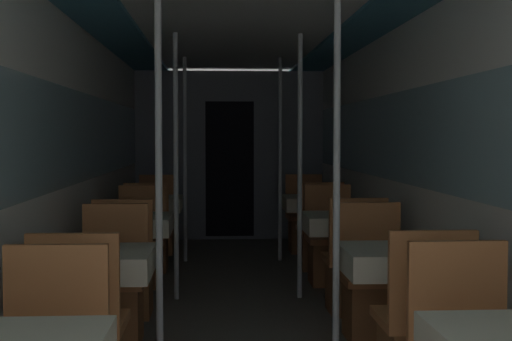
# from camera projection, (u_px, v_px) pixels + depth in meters

# --- Properties ---
(wall_left) EXTENTS (0.05, 10.16, 2.23)m
(wall_left) POSITION_uv_depth(u_px,v_px,m) (68.00, 166.00, 5.21)
(wall_left) COLOR silver
(wall_left) RESTS_ON ground_plane
(wall_right) EXTENTS (0.05, 10.16, 2.23)m
(wall_right) POSITION_uv_depth(u_px,v_px,m) (410.00, 166.00, 5.36)
(wall_right) COLOR silver
(wall_right) RESTS_ON ground_plane
(ceiling_panel) EXTENTS (2.54, 10.16, 0.07)m
(ceiling_panel) POSITION_uv_depth(u_px,v_px,m) (241.00, 13.00, 5.23)
(ceiling_panel) COLOR silver
(ceiling_panel) RESTS_ON wall_left
(bulkhead_far) EXTENTS (2.49, 0.09, 2.23)m
(bulkhead_far) POSITION_uv_depth(u_px,v_px,m) (230.00, 156.00, 9.47)
(bulkhead_far) COLOR slate
(bulkhead_far) RESTS_ON ground_plane
(dining_table_left_1) EXTENTS (0.63, 0.63, 0.71)m
(dining_table_left_1) POSITION_uv_depth(u_px,v_px,m) (98.00, 268.00, 4.14)
(dining_table_left_1) COLOR #4C4C51
(dining_table_left_1) RESTS_ON ground_plane
(chair_left_far_1) EXTENTS (0.44, 0.44, 0.91)m
(chair_left_far_1) POSITION_uv_depth(u_px,v_px,m) (113.00, 301.00, 4.72)
(chair_left_far_1) COLOR #9C5B31
(chair_left_far_1) RESTS_ON ground_plane
(support_pole_left_1) EXTENTS (0.04, 0.04, 2.23)m
(support_pole_left_1) POSITION_uv_depth(u_px,v_px,m) (159.00, 181.00, 4.14)
(support_pole_left_1) COLOR silver
(support_pole_left_1) RESTS_ON ground_plane
(dining_table_left_2) EXTENTS (0.63, 0.63, 0.71)m
(dining_table_left_2) POSITION_uv_depth(u_px,v_px,m) (134.00, 228.00, 5.96)
(dining_table_left_2) COLOR #4C4C51
(dining_table_left_2) RESTS_ON ground_plane
(chair_left_near_2) EXTENTS (0.44, 0.44, 0.91)m
(chair_left_near_2) POSITION_uv_depth(u_px,v_px,m) (126.00, 280.00, 5.42)
(chair_left_near_2) COLOR #9C5B31
(chair_left_near_2) RESTS_ON ground_plane
(chair_left_far_2) EXTENTS (0.44, 0.44, 0.91)m
(chair_left_far_2) POSITION_uv_depth(u_px,v_px,m) (141.00, 255.00, 6.53)
(chair_left_far_2) COLOR #9C5B31
(chair_left_far_2) RESTS_ON ground_plane
(support_pole_left_2) EXTENTS (0.04, 0.04, 2.23)m
(support_pole_left_2) POSITION_uv_depth(u_px,v_px,m) (176.00, 167.00, 5.96)
(support_pole_left_2) COLOR silver
(support_pole_left_2) RESTS_ON ground_plane
(dining_table_left_3) EXTENTS (0.63, 0.63, 0.71)m
(dining_table_left_3) POSITION_uv_depth(u_px,v_px,m) (153.00, 206.00, 7.78)
(dining_table_left_3) COLOR #4C4C51
(dining_table_left_3) RESTS_ON ground_plane
(chair_left_near_3) EXTENTS (0.44, 0.44, 0.91)m
(chair_left_near_3) POSITION_uv_depth(u_px,v_px,m) (148.00, 244.00, 7.24)
(chair_left_near_3) COLOR #9C5B31
(chair_left_near_3) RESTS_ON ground_plane
(chair_left_far_3) EXTENTS (0.44, 0.44, 0.91)m
(chair_left_far_3) POSITION_uv_depth(u_px,v_px,m) (157.00, 229.00, 8.35)
(chair_left_far_3) COLOR #9C5B31
(chair_left_far_3) RESTS_ON ground_plane
(support_pole_left_3) EXTENTS (0.04, 0.04, 2.23)m
(support_pole_left_3) POSITION_uv_depth(u_px,v_px,m) (185.00, 160.00, 7.77)
(support_pole_left_3) COLOR silver
(support_pole_left_3) RESTS_ON ground_plane
(dining_table_right_1) EXTENTS (0.63, 0.63, 0.71)m
(dining_table_right_1) POSITION_uv_depth(u_px,v_px,m) (395.00, 265.00, 4.25)
(dining_table_right_1) COLOR #4C4C51
(dining_table_right_1) RESTS_ON ground_plane
(chair_right_far_1) EXTENTS (0.44, 0.44, 0.91)m
(chair_right_far_1) POSITION_uv_depth(u_px,v_px,m) (374.00, 298.00, 4.82)
(chair_right_far_1) COLOR #9C5B31
(chair_right_far_1) RESTS_ON ground_plane
(support_pole_right_1) EXTENTS (0.04, 0.04, 2.23)m
(support_pole_right_1) POSITION_uv_depth(u_px,v_px,m) (337.00, 180.00, 4.20)
(support_pole_right_1) COLOR silver
(support_pole_right_1) RESTS_ON ground_plane
(dining_table_right_2) EXTENTS (0.63, 0.63, 0.71)m
(dining_table_right_2) POSITION_uv_depth(u_px,v_px,m) (341.00, 226.00, 6.06)
(dining_table_right_2) COLOR #4C4C51
(dining_table_right_2) RESTS_ON ground_plane
(chair_right_near_2) EXTENTS (0.44, 0.44, 0.91)m
(chair_right_near_2) POSITION_uv_depth(u_px,v_px,m) (354.00, 277.00, 5.52)
(chair_right_near_2) COLOR #9C5B31
(chair_right_near_2) RESTS_ON ground_plane
(chair_right_far_2) EXTENTS (0.44, 0.44, 0.91)m
(chair_right_far_2) POSITION_uv_depth(u_px,v_px,m) (330.00, 254.00, 6.63)
(chair_right_far_2) COLOR #9C5B31
(chair_right_far_2) RESTS_ON ground_plane
(support_pole_right_2) EXTENTS (0.04, 0.04, 2.23)m
(support_pole_right_2) POSITION_uv_depth(u_px,v_px,m) (300.00, 167.00, 6.02)
(support_pole_right_2) COLOR silver
(support_pole_right_2) RESTS_ON ground_plane
(dining_table_right_3) EXTENTS (0.63, 0.63, 0.71)m
(dining_table_right_3) POSITION_uv_depth(u_px,v_px,m) (312.00, 205.00, 7.88)
(dining_table_right_3) COLOR #4C4C51
(dining_table_right_3) RESTS_ON ground_plane
(chair_right_near_3) EXTENTS (0.44, 0.44, 0.91)m
(chair_right_near_3) POSITION_uv_depth(u_px,v_px,m) (319.00, 242.00, 7.34)
(chair_right_near_3) COLOR #9C5B31
(chair_right_near_3) RESTS_ON ground_plane
(chair_right_far_3) EXTENTS (0.44, 0.44, 0.91)m
(chair_right_far_3) POSITION_uv_depth(u_px,v_px,m) (305.00, 228.00, 8.45)
(chair_right_far_3) COLOR #9C5B31
(chair_right_far_3) RESTS_ON ground_plane
(support_pole_right_3) EXTENTS (0.04, 0.04, 2.23)m
(support_pole_right_3) POSITION_uv_depth(u_px,v_px,m) (280.00, 160.00, 7.83)
(support_pole_right_3) COLOR silver
(support_pole_right_3) RESTS_ON ground_plane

